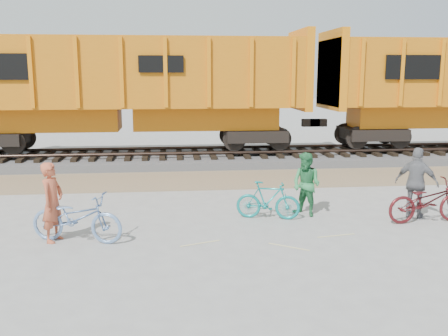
{
  "coord_description": "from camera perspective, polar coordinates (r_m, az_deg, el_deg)",
  "views": [
    {
      "loc": [
        -1.52,
        -10.77,
        3.51
      ],
      "look_at": [
        -0.26,
        1.5,
        1.17
      ],
      "focal_mm": 40.0,
      "sensor_mm": 36.0,
      "label": 1
    }
  ],
  "objects": [
    {
      "name": "bicycle_maroon",
      "position": [
        12.84,
        22.24,
        -3.5
      ],
      "size": [
        2.05,
        0.86,
        1.05
      ],
      "primitive_type": "imported",
      "rotation": [
        0.0,
        0.0,
        1.65
      ],
      "color": "#4E1417",
      "rests_on": "ground"
    },
    {
      "name": "person_man",
      "position": [
        12.56,
        9.39,
        -1.87
      ],
      "size": [
        0.96,
        0.98,
        1.59
      ],
      "primitive_type": "imported",
      "rotation": [
        0.0,
        0.0,
        -0.87
      ],
      "color": "#2C7D46",
      "rests_on": "ground"
    },
    {
      "name": "ballast_bed",
      "position": [
        20.11,
        -1.44,
        1.13
      ],
      "size": [
        120.0,
        4.0,
        0.3
      ],
      "primitive_type": "cube",
      "color": "slate",
      "rests_on": "ground"
    },
    {
      "name": "bicycle_blue",
      "position": [
        10.97,
        -16.48,
        -5.47
      ],
      "size": [
        2.12,
        1.22,
        1.05
      ],
      "primitive_type": "imported",
      "rotation": [
        0.0,
        0.0,
        1.29
      ],
      "color": "#6D92C8",
      "rests_on": "ground"
    },
    {
      "name": "ground",
      "position": [
        11.43,
        2.1,
        -7.13
      ],
      "size": [
        120.0,
        120.0,
        0.0
      ],
      "primitive_type": "plane",
      "color": "#9E9E99",
      "rests_on": "ground"
    },
    {
      "name": "hopper_car_center",
      "position": [
        19.86,
        -11.15,
        9.1
      ],
      "size": [
        14.0,
        3.13,
        4.65
      ],
      "color": "black",
      "rests_on": "track"
    },
    {
      "name": "person_solo",
      "position": [
        11.09,
        -19.02,
        -3.72
      ],
      "size": [
        0.57,
        0.71,
        1.7
      ],
      "primitive_type": "imported",
      "rotation": [
        0.0,
        0.0,
        1.27
      ],
      "color": "#B85234",
      "rests_on": "ground"
    },
    {
      "name": "gravel_strip",
      "position": [
        16.71,
        -0.5,
        -1.33
      ],
      "size": [
        120.0,
        3.0,
        0.02
      ],
      "primitive_type": "cube",
      "color": "#957E5C",
      "rests_on": "ground"
    },
    {
      "name": "person_woman",
      "position": [
        13.06,
        21.15,
        -1.61
      ],
      "size": [
        1.06,
        0.99,
        1.75
      ],
      "primitive_type": "imported",
      "rotation": [
        0.0,
        0.0,
        2.45
      ],
      "color": "slate",
      "rests_on": "ground"
    },
    {
      "name": "bicycle_teal",
      "position": [
        12.23,
        5.05,
        -3.69
      ],
      "size": [
        1.62,
        0.84,
        0.94
      ],
      "primitive_type": "imported",
      "rotation": [
        0.0,
        0.0,
        1.3
      ],
      "color": "#108583",
      "rests_on": "ground"
    },
    {
      "name": "track",
      "position": [
        20.06,
        -1.44,
        2.04
      ],
      "size": [
        120.0,
        2.6,
        0.24
      ],
      "color": "black",
      "rests_on": "ballast_bed"
    }
  ]
}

